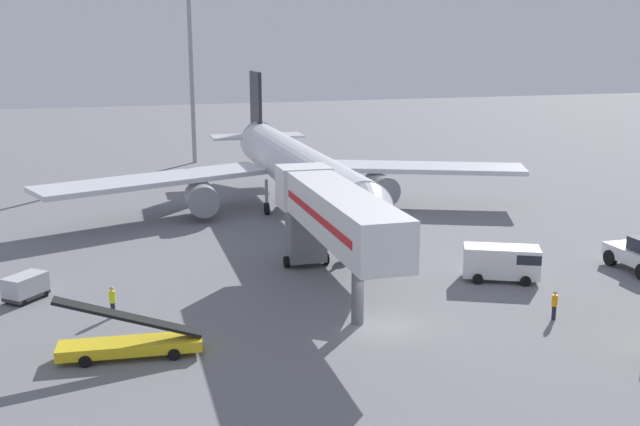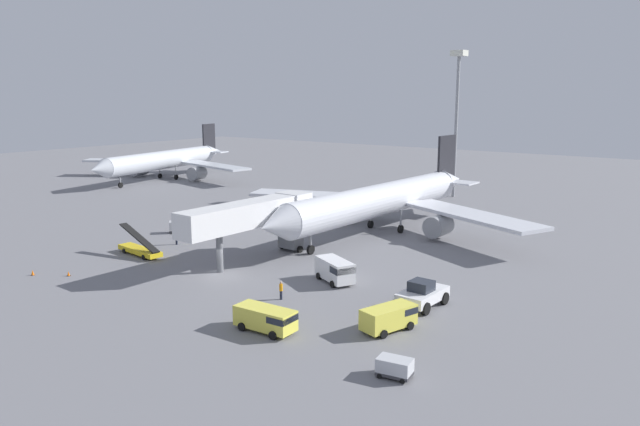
# 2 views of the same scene
# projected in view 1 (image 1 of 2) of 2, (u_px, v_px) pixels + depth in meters

# --- Properties ---
(ground_plane) EXTENTS (300.00, 300.00, 0.00)m
(ground_plane) POSITION_uv_depth(u_px,v_px,m) (381.00, 327.00, 40.50)
(ground_plane) COLOR slate
(airplane_at_gate) EXTENTS (45.26, 46.44, 12.03)m
(airplane_at_gate) POSITION_uv_depth(u_px,v_px,m) (294.00, 167.00, 66.05)
(airplane_at_gate) COLOR silver
(airplane_at_gate) RESTS_ON ground
(jet_bridge) EXTENTS (4.01, 18.17, 6.93)m
(jet_bridge) POSITION_uv_depth(u_px,v_px,m) (330.00, 212.00, 44.91)
(jet_bridge) COLOR silver
(jet_bridge) RESTS_ON ground
(belt_loader_truck) EXTENTS (7.13, 2.47, 3.29)m
(belt_loader_truck) POSITION_uv_depth(u_px,v_px,m) (130.00, 342.00, 36.53)
(belt_loader_truck) COLOR yellow
(belt_loader_truck) RESTS_ON ground
(service_van_mid_center) EXTENTS (5.23, 4.03, 2.26)m
(service_van_mid_center) POSITION_uv_depth(u_px,v_px,m) (503.00, 261.00, 48.22)
(service_van_mid_center) COLOR white
(service_van_mid_center) RESTS_ON ground
(baggage_cart_near_right) EXTENTS (2.76, 2.81, 1.57)m
(baggage_cart_near_right) POSITION_uv_depth(u_px,v_px,m) (26.00, 286.00, 44.60)
(baggage_cart_near_right) COLOR #38383D
(baggage_cart_near_right) RESTS_ON ground
(ground_crew_worker_foreground) EXTENTS (0.47, 0.47, 1.81)m
(ground_crew_worker_foreground) POSITION_uv_depth(u_px,v_px,m) (112.00, 301.00, 41.80)
(ground_crew_worker_foreground) COLOR #1E2333
(ground_crew_worker_foreground) RESTS_ON ground
(ground_crew_worker_midground) EXTENTS (0.38, 0.38, 1.69)m
(ground_crew_worker_midground) POSITION_uv_depth(u_px,v_px,m) (554.00, 305.00, 41.42)
(ground_crew_worker_midground) COLOR #1E2333
(ground_crew_worker_midground) RESTS_ON ground
(apron_light_mast) EXTENTS (2.40, 2.40, 25.78)m
(apron_light_mast) POSITION_uv_depth(u_px,v_px,m) (189.00, 19.00, 91.44)
(apron_light_mast) COLOR #93969B
(apron_light_mast) RESTS_ON ground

